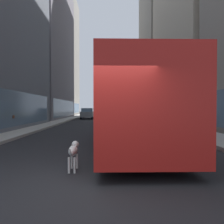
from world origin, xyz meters
name	(u,v)px	position (x,y,z in m)	size (l,w,h in m)	color
ground_plane	(106,117)	(0.00, 35.00, 0.00)	(120.00, 120.00, 0.00)	#232326
sidewalk_left	(75,117)	(-5.70, 35.00, 0.07)	(2.40, 110.00, 0.15)	#ADA89E
sidewalk_right	(137,116)	(5.70, 35.00, 0.07)	(2.40, 110.00, 0.15)	#9E9991
building_left_mid	(27,47)	(-11.90, 28.42, 10.81)	(11.52, 16.75, 21.64)	slate
building_left_far	(56,54)	(-11.90, 46.86, 14.47)	(8.64, 18.03, 28.96)	gray
building_right_mid	(204,4)	(11.90, 21.54, 14.28)	(9.00, 16.10, 28.57)	#B2A893
building_right_far	(166,25)	(11.90, 38.14, 18.17)	(8.89, 14.11, 36.35)	gray
transit_bus	(128,105)	(1.20, 5.69, 1.78)	(2.78, 11.53, 3.05)	red
car_blue_hatchback	(117,116)	(1.20, 16.46, 0.83)	(1.90, 4.66, 1.62)	#4C6BB7
car_yellow_taxi	(124,113)	(2.80, 29.52, 0.82)	(1.84, 3.90, 1.62)	yellow
car_grey_wagon	(87,113)	(-2.80, 28.07, 0.82)	(1.78, 4.14, 1.62)	slate
dalmatian_dog	(73,151)	(-0.68, 1.16, 0.51)	(0.22, 0.96, 0.72)	white
pedestrian_with_handbag	(10,117)	(-6.24, 9.85, 1.01)	(0.45, 0.34, 1.69)	#1E1E2D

